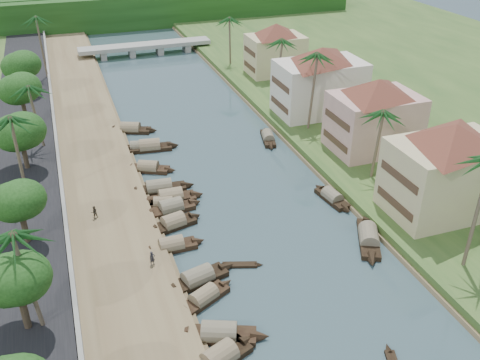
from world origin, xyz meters
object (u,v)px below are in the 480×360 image
object	(u,v)px
building_near	(448,168)
bridge	(145,47)
sampan_0	(219,334)
person_near	(152,258)
sampan_1	(220,358)

from	to	relation	value
building_near	bridge	bearing A→B (deg)	104.39
bridge	building_near	bearing A→B (deg)	-75.61
bridge	building_near	size ratio (longest dim) A/B	1.89
sampan_0	person_near	size ratio (longest dim) A/B	5.76
building_near	sampan_0	bearing A→B (deg)	-162.31
bridge	sampan_0	xyz separation A→B (m)	(-9.33, -83.03, -1.31)
building_near	sampan_0	xyz separation A→B (m)	(-28.33, -9.03, -5.97)
person_near	sampan_1	bearing A→B (deg)	-93.64
bridge	sampan_0	bearing A→B (deg)	-96.41
building_near	person_near	xyz separation A→B (m)	(-31.77, 1.32, -4.84)
bridge	person_near	distance (m)	73.80
sampan_0	person_near	distance (m)	10.97
bridge	sampan_0	world-z (taller)	bridge
building_near	sampan_0	distance (m)	30.33
sampan_1	person_near	distance (m)	13.14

